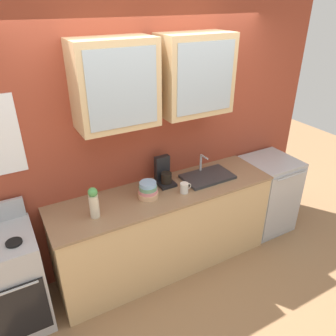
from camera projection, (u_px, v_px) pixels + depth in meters
The scene contains 10 objects.
ground_plane at pixel (165, 262), 3.69m from camera, with size 10.00×10.00×0.00m, color #936B47.
back_wall_unit at pixel (149, 123), 3.21m from camera, with size 4.05×0.46×2.82m.
counter at pixel (165, 229), 3.48m from camera, with size 2.30×0.63×0.93m.
stove_range at pixel (8, 283), 2.81m from camera, with size 0.57×0.61×1.11m.
sink_faucet at pixel (207, 176), 3.50m from camera, with size 0.53×0.33×0.23m.
bowl_stack at pixel (148, 190), 3.14m from camera, with size 0.20×0.20×0.16m.
vase at pixel (94, 202), 2.83m from camera, with size 0.08×0.08×0.29m.
cup_near_sink at pixel (184, 188), 3.22m from camera, with size 0.12×0.08×0.10m.
dishwasher at pixel (267, 194), 4.09m from camera, with size 0.58×0.62×0.93m.
coffee_maker at pixel (164, 174), 3.35m from camera, with size 0.17×0.20×0.29m.
Camera 1 is at (-1.32, -2.44, 2.65)m, focal length 35.28 mm.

